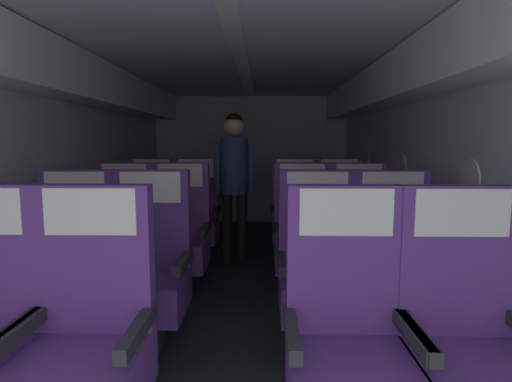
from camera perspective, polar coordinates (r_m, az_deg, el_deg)
ground at (r=3.61m, az=-2.20°, el=-14.64°), size 3.34×7.11×0.02m
fuselage_shell at (r=3.61m, az=-2.09°, el=9.94°), size 3.22×6.76×2.09m
seat_a_left_aisle at (r=1.96m, az=-22.29°, el=-18.88°), size 0.52×0.50×1.13m
seat_a_right_aisle at (r=2.00m, az=26.91°, el=-18.61°), size 0.52×0.50×1.13m
seat_a_right_window at (r=1.85m, az=12.50°, el=-20.02°), size 0.52×0.50×1.13m
seat_b_left_window at (r=2.96m, az=-23.95°, el=-10.12°), size 0.52×0.50×1.13m
seat_b_left_aisle at (r=2.79m, az=-14.54°, el=-10.79°), size 0.52×0.50×1.13m
seat_b_right_aisle at (r=2.82m, az=18.45°, el=-10.69°), size 0.52×0.50×1.13m
seat_b_right_window at (r=2.72m, az=8.49°, el=-11.07°), size 0.52×0.50×1.13m
seat_c_left_window at (r=3.80m, az=-17.84°, el=-6.17°), size 0.52×0.50×1.13m
seat_c_left_aisle at (r=3.68m, az=-10.50°, el=-6.35°), size 0.52×0.50×1.13m
seat_c_right_aisle at (r=3.71m, az=14.05°, el=-6.36°), size 0.52×0.50×1.13m
seat_c_right_window at (r=3.63m, az=6.44°, el=-6.47°), size 0.52×0.50×1.13m
seat_d_left_window at (r=4.69m, az=-14.28°, el=-3.62°), size 0.52×0.50×1.13m
seat_d_left_aisle at (r=4.60m, az=-8.31°, el=-3.69°), size 0.52×0.50×1.13m
seat_d_right_aisle at (r=4.62m, az=11.46°, el=-3.69°), size 0.52×0.50×1.13m
seat_d_right_window at (r=4.55m, az=5.34°, el=-3.75°), size 0.52×0.50×1.13m
flight_attendant at (r=4.38m, az=-3.00°, el=2.64°), size 0.43×0.28×1.61m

